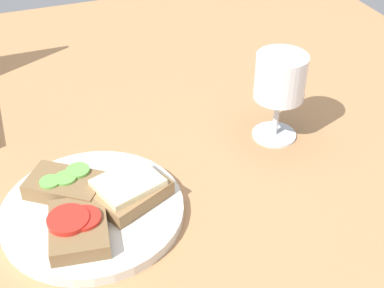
{
  "coord_description": "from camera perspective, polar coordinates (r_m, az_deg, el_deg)",
  "views": [
    {
      "loc": [
        -12.94,
        -56.79,
        52.87
      ],
      "look_at": [
        8.3,
        -0.15,
        8.0
      ],
      "focal_mm": 50.0,
      "sensor_mm": 36.0,
      "label": 1
    }
  ],
  "objects": [
    {
      "name": "sandwich_with_cucumber",
      "position": [
        0.74,
        -13.35,
        -4.13
      ],
      "size": [
        11.7,
        10.81,
        2.75
      ],
      "color": "brown",
      "rests_on": "plate"
    },
    {
      "name": "sandwich_with_tomato",
      "position": [
        0.68,
        -12.08,
        -8.65
      ],
      "size": [
        8.33,
        10.52,
        2.75
      ],
      "color": "brown",
      "rests_on": "plate"
    },
    {
      "name": "plate",
      "position": [
        0.72,
        -10.55,
        -7.0
      ],
      "size": [
        24.14,
        24.14,
        1.47
      ],
      "primitive_type": "cylinder",
      "color": "silver",
      "rests_on": "wooden_table"
    },
    {
      "name": "wooden_table",
      "position": [
        0.78,
        -5.81,
        -5.08
      ],
      "size": [
        140.0,
        140.0,
        3.0
      ],
      "primitive_type": "cube",
      "color": "#B27F51",
      "rests_on": "ground"
    },
    {
      "name": "sandwich_with_cheese",
      "position": [
        0.72,
        -6.79,
        -4.81
      ],
      "size": [
        11.96,
        11.12,
        3.01
      ],
      "color": "#937047",
      "rests_on": "plate"
    },
    {
      "name": "wine_glass",
      "position": [
        0.81,
        9.37,
        6.59
      ],
      "size": [
        7.74,
        7.74,
        14.18
      ],
      "color": "white",
      "rests_on": "wooden_table"
    }
  ]
}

